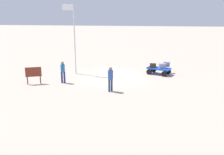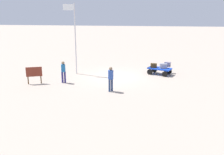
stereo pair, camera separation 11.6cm
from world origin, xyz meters
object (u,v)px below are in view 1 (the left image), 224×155
at_px(worker_lead, 110,77).
at_px(flagpole, 73,34).
at_px(suitcase_grey, 163,66).
at_px(worker_trailing, 63,71).
at_px(suitcase_olive, 153,65).
at_px(signboard, 33,73).
at_px(luggage_cart, 159,70).
at_px(suitcase_tan, 167,64).

relative_size(worker_lead, flagpole, 0.29).
distance_m(suitcase_grey, flagpole, 7.82).
bearing_deg(flagpole, worker_trailing, 86.24).
relative_size(suitcase_olive, worker_lead, 0.32).
bearing_deg(worker_trailing, worker_lead, 156.61).
bearing_deg(signboard, suitcase_olive, -155.94).
bearing_deg(luggage_cart, signboard, 22.53).
bearing_deg(flagpole, luggage_cart, -175.24).
height_order(suitcase_tan, worker_trailing, worker_trailing).
bearing_deg(worker_lead, luggage_cart, -125.23).
bearing_deg(suitcase_grey, flagpole, 3.47).
xyz_separation_m(luggage_cart, suitcase_olive, (0.48, -0.08, 0.32)).
distance_m(suitcase_grey, worker_lead, 6.15).
distance_m(suitcase_olive, signboard, 9.65).
bearing_deg(suitcase_tan, signboard, 23.89).
distance_m(suitcase_olive, suitcase_grey, 0.82).
height_order(luggage_cart, suitcase_grey, suitcase_grey).
relative_size(suitcase_tan, suitcase_grey, 0.94).
distance_m(suitcase_olive, worker_trailing, 7.58).
bearing_deg(suitcase_tan, flagpole, 8.53).
bearing_deg(luggage_cart, suitcase_grey, 155.43).
distance_m(worker_lead, flagpole, 6.11).
distance_m(suitcase_tan, suitcase_grey, 0.82).
distance_m(luggage_cart, suitcase_olive, 0.58).
relative_size(suitcase_tan, worker_lead, 0.34).
relative_size(suitcase_olive, signboard, 0.42).
height_order(worker_trailing, flagpole, flagpole).
bearing_deg(worker_trailing, suitcase_olive, -153.07).
bearing_deg(flagpole, signboard, 55.59).
distance_m(worker_lead, signboard, 5.89).
height_order(suitcase_tan, signboard, signboard).
bearing_deg(luggage_cart, worker_trailing, 24.85).
bearing_deg(flagpole, suitcase_tan, -171.47).
bearing_deg(suitcase_tan, worker_trailing, 26.30).
xyz_separation_m(suitcase_olive, signboard, (8.81, 3.93, 0.10)).
relative_size(flagpole, signboard, 4.60).
bearing_deg(worker_trailing, suitcase_grey, -156.95).
bearing_deg(suitcase_olive, suitcase_tan, -157.39).
bearing_deg(luggage_cart, suitcase_olive, -9.49).
height_order(suitcase_olive, suitcase_tan, suitcase_tan).
height_order(luggage_cart, flagpole, flagpole).
distance_m(luggage_cart, signboard, 10.07).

